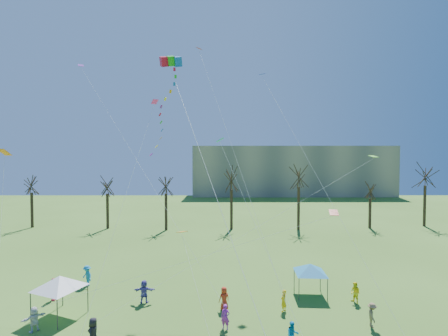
{
  "coord_description": "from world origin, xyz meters",
  "views": [
    {
      "loc": [
        0.99,
        -14.91,
        11.7
      ],
      "look_at": [
        1.02,
        5.0,
        11.0
      ],
      "focal_mm": 25.0,
      "sensor_mm": 36.0,
      "label": 1
    }
  ],
  "objects_px": {
    "canopy_tent_white": "(60,282)",
    "canopy_tent_blue": "(310,268)",
    "distant_building": "(291,171)",
    "big_box_kite": "(168,113)"
  },
  "relations": [
    {
      "from": "distant_building",
      "to": "canopy_tent_white",
      "type": "distance_m",
      "value": 81.59
    },
    {
      "from": "big_box_kite",
      "to": "canopy_tent_blue",
      "type": "height_order",
      "value": "big_box_kite"
    },
    {
      "from": "distant_building",
      "to": "big_box_kite",
      "type": "relative_size",
      "value": 2.62
    },
    {
      "from": "canopy_tent_white",
      "to": "canopy_tent_blue",
      "type": "distance_m",
      "value": 19.69
    },
    {
      "from": "big_box_kite",
      "to": "canopy_tent_blue",
      "type": "distance_m",
      "value": 17.47
    },
    {
      "from": "canopy_tent_white",
      "to": "distant_building",
      "type": "bearing_deg",
      "value": 66.11
    },
    {
      "from": "distant_building",
      "to": "canopy_tent_blue",
      "type": "bearing_deg",
      "value": -100.9
    },
    {
      "from": "canopy_tent_white",
      "to": "canopy_tent_blue",
      "type": "xyz_separation_m",
      "value": [
        19.34,
        3.67,
        -0.33
      ]
    },
    {
      "from": "distant_building",
      "to": "canopy_tent_blue",
      "type": "relative_size",
      "value": 17.02
    },
    {
      "from": "distant_building",
      "to": "big_box_kite",
      "type": "xyz_separation_m",
      "value": [
        -25.28,
        -73.02,
        7.57
      ]
    }
  ]
}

